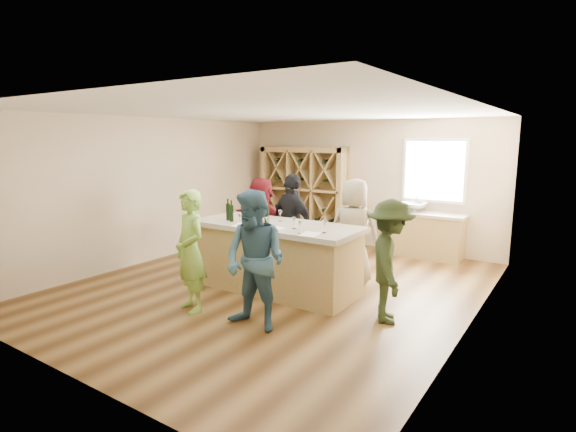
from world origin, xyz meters
The scene contains 36 objects.
floor centered at (0.00, 0.00, -0.05)m, with size 6.00×7.00×0.10m, color brown.
ceiling centered at (0.00, 0.00, 2.85)m, with size 6.00×7.00×0.10m, color white.
wall_back centered at (0.00, 3.55, 1.40)m, with size 6.00×0.10×2.80m, color #C3AD8D.
wall_front centered at (0.00, -3.55, 1.40)m, with size 6.00×0.10×2.80m, color #C3AD8D.
wall_left centered at (-3.05, 0.00, 1.40)m, with size 0.10×7.00×2.80m, color #C3AD8D.
wall_right centered at (3.05, 0.00, 1.40)m, with size 0.10×7.00×2.80m, color #C3AD8D.
window_frame centered at (1.50, 3.47, 1.75)m, with size 1.30×0.06×1.30m, color white.
window_pane centered at (1.50, 3.44, 1.75)m, with size 1.18×0.01×1.18m, color white.
wine_rack centered at (-1.50, 3.27, 1.10)m, with size 2.20×0.45×2.20m, color #A0834C.
back_counter_base centered at (1.40, 3.20, 0.43)m, with size 1.60×0.58×0.86m, color #A0834C.
back_counter_top centered at (1.40, 3.20, 0.89)m, with size 1.70×0.62×0.06m, color #B7AD96.
sink centered at (1.20, 3.20, 1.01)m, with size 0.54×0.54×0.19m, color silver.
faucet centered at (1.20, 3.38, 1.07)m, with size 0.02×0.02×0.30m, color silver.
tasting_counter_base centered at (0.10, -0.15, 0.50)m, with size 2.60×1.00×1.00m, color #A0834C.
tasting_counter_top centered at (0.10, -0.15, 1.04)m, with size 2.72×1.12×0.08m, color #B7AD96.
wine_bottle_a centered at (-0.71, -0.34, 1.22)m, with size 0.07×0.07×0.28m, color black.
wine_bottle_b centered at (-0.59, -0.40, 1.21)m, with size 0.07×0.07×0.27m, color black.
wine_bottle_c centered at (-0.48, -0.23, 1.24)m, with size 0.08×0.08×0.32m, color black.
wine_bottle_d centered at (-0.25, -0.37, 1.23)m, with size 0.07×0.07×0.29m, color black.
wine_bottle_e centered at (-0.19, -0.26, 1.22)m, with size 0.07×0.07×0.27m, color black.
wine_glass_a centered at (-0.25, -0.60, 1.17)m, with size 0.07×0.07×0.19m, color white.
wine_glass_b centered at (0.30, -0.63, 1.18)m, with size 0.07×0.07×0.20m, color white.
wine_glass_c centered at (0.83, -0.60, 1.17)m, with size 0.07×0.07×0.19m, color white.
wine_glass_d centered at (0.56, -0.34, 1.16)m, with size 0.06×0.06×0.16m, color white.
wine_glass_e centered at (1.08, -0.35, 1.17)m, with size 0.07×0.07×0.18m, color white.
tasting_menu_a centered at (-0.27, -0.54, 1.08)m, with size 0.24×0.33×0.00m, color white.
tasting_menu_b centered at (0.31, -0.51, 1.08)m, with size 0.25×0.34×0.00m, color white.
tasting_menu_c centered at (0.96, -0.54, 1.08)m, with size 0.23×0.32×0.00m, color white.
person_near_left centered at (-0.39, -1.51, 0.85)m, with size 0.62×0.46×1.71m, color #8CC64C.
person_near_right centered at (0.74, -1.50, 0.89)m, with size 0.86×0.47×1.78m, color #335972.
person_server centered at (2.06, -0.35, 0.82)m, with size 1.05×0.49×1.63m, color #263319.
person_far_mid centered at (-0.13, 0.69, 0.90)m, with size 1.05×0.54×1.80m, color black.
person_far_right centered at (0.97, 0.86, 0.88)m, with size 0.86×0.56×1.76m, color gray.
person_far_left centered at (-0.94, 0.87, 0.85)m, with size 1.57×0.56×1.69m, color #590F14.
wine_bottle_f centered at (0.15, -0.45, 1.23)m, with size 0.07×0.07×0.30m, color black.
wine_glass_f centered at (0.05, 0.05, 1.17)m, with size 0.07×0.07×0.18m, color white.
Camera 1 is at (4.09, -5.79, 2.39)m, focal length 28.00 mm.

